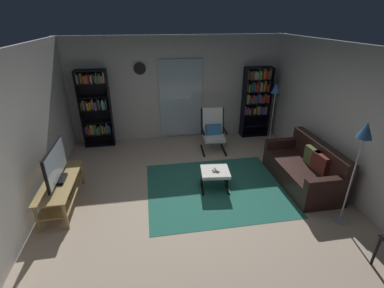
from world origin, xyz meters
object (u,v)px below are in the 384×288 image
object	(u,v)px
bookshelf_near_sofa	(256,97)
wall_clock	(140,69)
tv_stand	(61,189)
bookshelf_near_tv	(95,107)
floor_lamp_by_shelf	(275,94)
leather_sofa	(305,169)
floor_lamp_by_sofa	(363,142)
lounge_armchair	(213,129)
tv_remote	(214,170)
cell_phone	(216,171)
television	(56,165)
ottoman	(215,174)

from	to	relation	value
bookshelf_near_sofa	wall_clock	bearing A→B (deg)	175.96
tv_stand	bookshelf_near_tv	size ratio (longest dim) A/B	0.74
bookshelf_near_tv	floor_lamp_by_shelf	world-z (taller)	bookshelf_near_tv
tv_stand	leather_sofa	size ratio (longest dim) A/B	0.81
bookshelf_near_sofa	floor_lamp_by_sofa	distance (m)	3.61
bookshelf_near_tv	tv_stand	bearing A→B (deg)	-96.85
bookshelf_near_tv	floor_lamp_by_shelf	bearing A→B (deg)	-7.80
lounge_armchair	tv_remote	distance (m)	1.71
floor_lamp_by_shelf	tv_remote	bearing A→B (deg)	-136.79
tv_stand	lounge_armchair	distance (m)	3.52
cell_phone	floor_lamp_by_shelf	size ratio (longest dim) A/B	0.09
lounge_armchair	tv_remote	xyz separation A→B (m)	(-0.37, -1.66, -0.13)
television	leather_sofa	world-z (taller)	television
tv_remote	wall_clock	distance (m)	3.21
cell_phone	floor_lamp_by_shelf	world-z (taller)	floor_lamp_by_shelf
tv_stand	cell_phone	distance (m)	2.71
bookshelf_near_tv	leather_sofa	xyz separation A→B (m)	(4.17, -2.51, -0.69)
wall_clock	floor_lamp_by_sofa	bearing A→B (deg)	-51.09
ottoman	floor_lamp_by_shelf	bearing A→B (deg)	43.47
floor_lamp_by_shelf	bookshelf_near_sofa	bearing A→B (deg)	113.81
bookshelf_near_tv	ottoman	world-z (taller)	bookshelf_near_tv
floor_lamp_by_shelf	wall_clock	world-z (taller)	wall_clock
bookshelf_near_tv	floor_lamp_by_shelf	size ratio (longest dim) A/B	1.22
bookshelf_near_tv	floor_lamp_by_sofa	bearing A→B (deg)	-40.88
ottoman	wall_clock	size ratio (longest dim) A/B	1.97
ottoman	cell_phone	size ratio (longest dim) A/B	4.08
tv_stand	leather_sofa	xyz separation A→B (m)	(4.47, -0.05, -0.02)
television	wall_clock	distance (m)	3.16
ottoman	cell_phone	world-z (taller)	cell_phone
floor_lamp_by_shelf	leather_sofa	bearing A→B (deg)	-94.41
leather_sofa	bookshelf_near_sofa	bearing A→B (deg)	92.21
television	bookshelf_near_tv	size ratio (longest dim) A/B	0.54
tv_remote	floor_lamp_by_shelf	xyz separation A→B (m)	(1.93, 1.81, 0.89)
television	leather_sofa	bearing A→B (deg)	-0.75
tv_stand	wall_clock	size ratio (longest dim) A/B	4.81
ottoman	floor_lamp_by_shelf	xyz separation A→B (m)	(1.91, 1.81, 0.97)
bookshelf_near_tv	tv_remote	xyz separation A→B (m)	(2.40, -2.40, -0.60)
tv_stand	ottoman	bearing A→B (deg)	1.27
leather_sofa	wall_clock	bearing A→B (deg)	138.68
tv_stand	floor_lamp_by_shelf	size ratio (longest dim) A/B	0.90
floor_lamp_by_shelf	ottoman	bearing A→B (deg)	-136.53
floor_lamp_by_shelf	wall_clock	xyz separation A→B (m)	(-3.19, 0.76, 0.56)
bookshelf_near_tv	cell_phone	distance (m)	3.49
floor_lamp_by_sofa	tv_stand	bearing A→B (deg)	165.40
bookshelf_near_sofa	floor_lamp_by_sofa	world-z (taller)	bookshelf_near_sofa
tv_stand	wall_clock	distance (m)	3.35
bookshelf_near_sofa	ottoman	xyz separation A→B (m)	(-1.66, -2.36, -0.75)
tv_remote	floor_lamp_by_shelf	world-z (taller)	floor_lamp_by_shelf
lounge_armchair	cell_phone	xyz separation A→B (m)	(-0.35, -1.70, -0.14)
lounge_armchair	cell_phone	bearing A→B (deg)	-101.77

